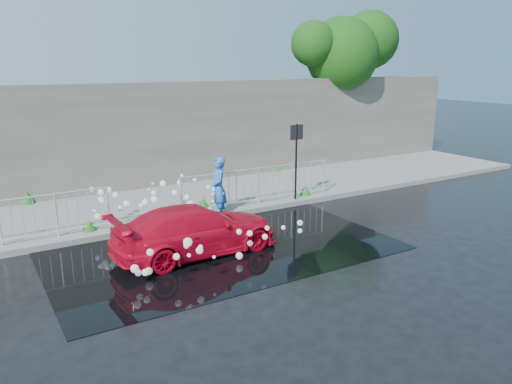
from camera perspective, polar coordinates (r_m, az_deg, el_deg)
ground at (r=11.05m, az=-4.07°, el=-8.33°), size 90.00×90.00×0.00m
pavement at (r=15.40m, az=-12.58°, el=-1.63°), size 30.00×4.00×0.15m
curb at (r=13.60m, az=-9.86°, el=-3.67°), size 30.00×0.25×0.16m
retaining_wall at (r=17.09m, az=-15.32°, el=6.06°), size 30.00×0.60×3.50m
puddle at (r=12.08m, az=-4.12°, el=-6.23°), size 8.00×5.00×0.01m
sign_post at (r=15.23m, az=4.63°, el=4.86°), size 0.45×0.06×2.50m
tree at (r=21.87m, az=10.36°, el=15.75°), size 5.12×3.05×6.43m
railing_right at (r=14.99m, az=0.26°, el=0.89°), size 5.05×0.05×1.10m
weeds at (r=14.85m, az=-12.93°, el=-1.27°), size 12.17×3.93×0.41m
water_spray at (r=12.32m, az=-10.07°, el=-2.64°), size 3.71×5.56×1.09m
red_car at (r=11.57m, az=-6.88°, el=-4.31°), size 3.97×1.75×1.13m
person at (r=13.95m, az=-4.27°, el=0.43°), size 0.60×0.74×1.77m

